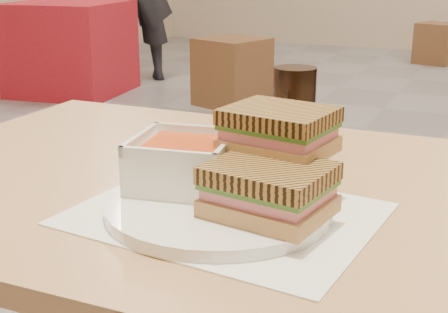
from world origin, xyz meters
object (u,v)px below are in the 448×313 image
at_px(main_table, 278,265).
at_px(panini_lower, 269,190).
at_px(bg_table_0, 71,48).
at_px(bg_chair_2l, 437,43).
at_px(bg_chair_0r, 232,72).
at_px(plate, 218,206).
at_px(cola_glass, 294,113).
at_px(soup_bowl, 183,164).
at_px(bg_chair_0l, 12,60).

relative_size(main_table, panini_lower, 8.20).
height_order(bg_table_0, bg_chair_2l, bg_table_0).
bearing_deg(bg_chair_0r, plate, -66.22).
bearing_deg(cola_glass, plate, -91.51).
bearing_deg(soup_bowl, bg_chair_0l, 135.81).
bearing_deg(main_table, cola_glass, 102.77).
xyz_separation_m(plate, bg_chair_0l, (-3.49, 3.36, -0.53)).
bearing_deg(plate, soup_bowl, 155.63).
xyz_separation_m(soup_bowl, bg_chair_0r, (-1.49, 3.50, -0.55)).
bearing_deg(main_table, bg_chair_2l, 94.46).
bearing_deg(panini_lower, soup_bowl, 162.40).
relative_size(panini_lower, bg_table_0, 0.16).
bearing_deg(cola_glass, main_table, -77.23).
xyz_separation_m(bg_table_0, bg_chair_2l, (2.47, 2.75, -0.15)).
bearing_deg(cola_glass, bg_chair_0l, 138.45).
height_order(main_table, soup_bowl, soup_bowl).
xyz_separation_m(soup_bowl, bg_chair_0l, (-3.43, 3.33, -0.56)).
distance_m(main_table, bg_chair_0r, 3.80).
bearing_deg(bg_chair_0l, bg_table_0, 3.87).
xyz_separation_m(panini_lower, bg_chair_0l, (-3.56, 3.38, -0.56)).
bearing_deg(bg_chair_2l, cola_glass, -85.76).
height_order(bg_chair_0l, bg_chair_2l, bg_chair_0l).
xyz_separation_m(main_table, soup_bowl, (-0.10, -0.08, 0.16)).
bearing_deg(bg_chair_0r, bg_table_0, -174.41).
distance_m(soup_bowl, cola_glass, 0.24).
distance_m(bg_table_0, bg_chair_2l, 3.70).
bearing_deg(plate, bg_table_0, 130.48).
bearing_deg(main_table, soup_bowl, -141.84).
bearing_deg(bg_chair_2l, plate, -86.00).
xyz_separation_m(soup_bowl, bg_table_0, (-2.84, 3.37, -0.44)).
relative_size(cola_glass, bg_chair_0l, 0.30).
bearing_deg(panini_lower, plate, 168.92).
xyz_separation_m(plate, bg_table_0, (-2.90, 3.40, -0.40)).
height_order(panini_lower, bg_chair_0r, panini_lower).
bearing_deg(bg_chair_2l, bg_chair_0l, -137.70).
relative_size(main_table, bg_chair_2l, 2.69).
xyz_separation_m(bg_table_0, bg_chair_0r, (1.35, 0.13, -0.11)).
relative_size(cola_glass, bg_table_0, 0.15).
height_order(cola_glass, bg_chair_2l, cola_glass).
relative_size(bg_table_0, bg_chair_0l, 1.96).
relative_size(soup_bowl, panini_lower, 0.96).
bearing_deg(bg_chair_0r, soup_bowl, -66.91).
relative_size(main_table, soup_bowl, 8.53).
bearing_deg(bg_chair_0r, panini_lower, -65.35).
bearing_deg(soup_bowl, bg_table_0, 130.10).
bearing_deg(soup_bowl, panini_lower, -17.60).
height_order(plate, cola_glass, cola_glass).
height_order(panini_lower, bg_chair_0l, panini_lower).
bearing_deg(bg_chair_2l, bg_chair_0r, -113.33).
bearing_deg(bg_table_0, panini_lower, -48.95).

